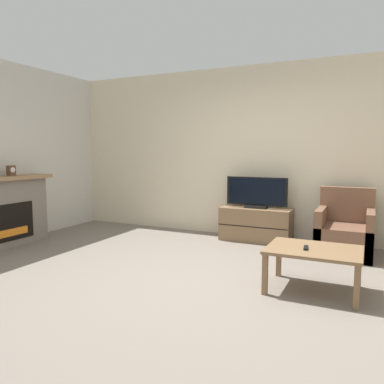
{
  "coord_description": "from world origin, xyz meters",
  "views": [
    {
      "loc": [
        1.56,
        -3.49,
        1.37
      ],
      "look_at": [
        -0.49,
        0.8,
        0.85
      ],
      "focal_mm": 35.0,
      "sensor_mm": 36.0,
      "label": 1
    }
  ],
  "objects_px": {
    "tv_stand": "(256,224)",
    "fireplace": "(4,211)",
    "remote": "(306,248)",
    "tv": "(256,194)",
    "coffee_table": "(314,254)",
    "mantel_clock": "(11,171)",
    "armchair": "(345,233)"
  },
  "relations": [
    {
      "from": "fireplace",
      "to": "coffee_table",
      "type": "xyz_separation_m",
      "value": [
        4.28,
        0.09,
        -0.14
      ]
    },
    {
      "from": "tv_stand",
      "to": "coffee_table",
      "type": "bearing_deg",
      "value": -58.71
    },
    {
      "from": "armchair",
      "to": "coffee_table",
      "type": "height_order",
      "value": "armchair"
    },
    {
      "from": "tv_stand",
      "to": "armchair",
      "type": "distance_m",
      "value": 1.3
    },
    {
      "from": "armchair",
      "to": "remote",
      "type": "distance_m",
      "value": 1.61
    },
    {
      "from": "tv",
      "to": "remote",
      "type": "height_order",
      "value": "tv"
    },
    {
      "from": "tv_stand",
      "to": "armchair",
      "type": "relative_size",
      "value": 1.22
    },
    {
      "from": "tv_stand",
      "to": "fireplace",
      "type": "bearing_deg",
      "value": -149.62
    },
    {
      "from": "mantel_clock",
      "to": "tv_stand",
      "type": "xyz_separation_m",
      "value": [
        3.18,
        1.73,
        -0.83
      ]
    },
    {
      "from": "tv_stand",
      "to": "remote",
      "type": "bearing_deg",
      "value": -61.01
    },
    {
      "from": "coffee_table",
      "to": "mantel_clock",
      "type": "bearing_deg",
      "value": 179.38
    },
    {
      "from": "fireplace",
      "to": "tv",
      "type": "xyz_separation_m",
      "value": [
        3.19,
        1.87,
        0.21
      ]
    },
    {
      "from": "mantel_clock",
      "to": "remote",
      "type": "xyz_separation_m",
      "value": [
        4.19,
        -0.09,
        -0.65
      ]
    },
    {
      "from": "tv_stand",
      "to": "armchair",
      "type": "bearing_deg",
      "value": -10.82
    },
    {
      "from": "armchair",
      "to": "fireplace",
      "type": "bearing_deg",
      "value": -159.98
    },
    {
      "from": "fireplace",
      "to": "remote",
      "type": "relative_size",
      "value": 9.02
    },
    {
      "from": "fireplace",
      "to": "mantel_clock",
      "type": "xyz_separation_m",
      "value": [
        0.02,
        0.14,
        0.57
      ]
    },
    {
      "from": "fireplace",
      "to": "mantel_clock",
      "type": "relative_size",
      "value": 9.23
    },
    {
      "from": "mantel_clock",
      "to": "tv",
      "type": "xyz_separation_m",
      "value": [
        3.18,
        1.73,
        -0.36
      ]
    },
    {
      "from": "remote",
      "to": "fireplace",
      "type": "bearing_deg",
      "value": 174.12
    },
    {
      "from": "fireplace",
      "to": "coffee_table",
      "type": "bearing_deg",
      "value": 1.24
    },
    {
      "from": "mantel_clock",
      "to": "remote",
      "type": "relative_size",
      "value": 0.98
    },
    {
      "from": "mantel_clock",
      "to": "remote",
      "type": "distance_m",
      "value": 4.24
    },
    {
      "from": "fireplace",
      "to": "tv_stand",
      "type": "xyz_separation_m",
      "value": [
        3.19,
        1.87,
        -0.26
      ]
    },
    {
      "from": "tv_stand",
      "to": "coffee_table",
      "type": "relative_size",
      "value": 1.21
    },
    {
      "from": "tv",
      "to": "fireplace",
      "type": "bearing_deg",
      "value": -149.64
    },
    {
      "from": "fireplace",
      "to": "remote",
      "type": "xyz_separation_m",
      "value": [
        4.21,
        0.04,
        -0.08
      ]
    },
    {
      "from": "fireplace",
      "to": "armchair",
      "type": "height_order",
      "value": "fireplace"
    },
    {
      "from": "tv",
      "to": "coffee_table",
      "type": "height_order",
      "value": "tv"
    },
    {
      "from": "fireplace",
      "to": "armchair",
      "type": "bearing_deg",
      "value": 20.02
    },
    {
      "from": "fireplace",
      "to": "remote",
      "type": "height_order",
      "value": "fireplace"
    },
    {
      "from": "tv",
      "to": "coffee_table",
      "type": "xyz_separation_m",
      "value": [
        1.08,
        -1.78,
        -0.35
      ]
    }
  ]
}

